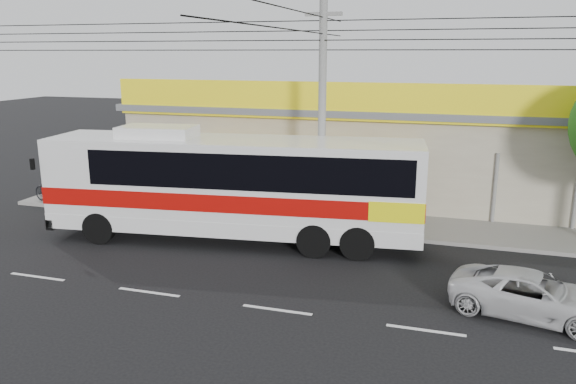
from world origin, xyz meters
name	(u,v)px	position (x,y,z in m)	size (l,w,h in m)	color
ground	(302,276)	(0.00, 0.00, 0.00)	(120.00, 120.00, 0.00)	black
sidewalk	(341,221)	(0.00, 6.00, 0.07)	(30.00, 3.20, 0.15)	gray
lane_markings	(277,310)	(0.00, -2.50, 0.00)	(50.00, 0.12, 0.01)	silver
storefront_building	(365,147)	(-0.01, 11.54, 2.30)	(22.60, 9.20, 5.70)	#A29782
coach_bus	(239,181)	(-3.20, 2.76, 2.28)	(14.05, 4.52, 4.25)	silver
motorbike_red	(140,195)	(-9.14, 5.47, 0.65)	(0.67, 1.91, 1.00)	maroon
motorbike_dark	(48,191)	(-13.50, 4.70, 0.72)	(0.53, 1.89, 1.14)	black
white_car	(533,295)	(6.66, -0.79, 0.59)	(1.97, 4.27, 1.19)	silver
utility_pole	(323,34)	(-0.53, 4.61, 7.56)	(34.00, 14.00, 9.17)	slate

